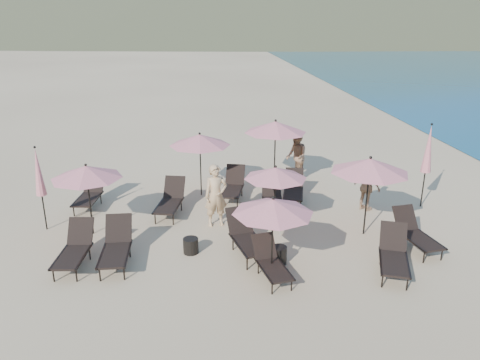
{
  "coord_description": "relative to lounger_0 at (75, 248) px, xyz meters",
  "views": [
    {
      "loc": [
        -2.3,
        -10.54,
        6.09
      ],
      "look_at": [
        -1.02,
        3.5,
        1.1
      ],
      "focal_mm": 35.0,
      "sensor_mm": 36.0,
      "label": 1
    }
  ],
  "objects": [
    {
      "name": "umbrella_open_0",
      "position": [
        0.06,
        1.82,
        1.44
      ],
      "size": [
        2.01,
        2.01,
        2.16
      ],
      "color": "black",
      "rests_on": "ground"
    },
    {
      "name": "beachgoer_b",
      "position": [
        6.95,
        5.94,
        0.48
      ],
      "size": [
        0.78,
        0.97,
        1.91
      ],
      "primitive_type": "imported",
      "rotation": [
        0.0,
        0.0,
        -1.51
      ],
      "color": "#9C7250",
      "rests_on": "ground"
    },
    {
      "name": "beachgoer_a",
      "position": [
        3.71,
        2.1,
        0.49
      ],
      "size": [
        0.78,
        0.59,
        1.93
      ],
      "primitive_type": "imported",
      "rotation": [
        0.0,
        0.0,
        0.19
      ],
      "color": "tan",
      "rests_on": "ground"
    },
    {
      "name": "lounger_10",
      "position": [
        6.44,
        3.82,
        -0.02
      ],
      "size": [
        1.01,
        1.8,
        0.97
      ],
      "rotation": [
        0.0,
        0.0,
        -0.23
      ],
      "color": "black",
      "rests_on": "ground"
    },
    {
      "name": "umbrella_open_3",
      "position": [
        3.28,
        4.69,
        1.55
      ],
      "size": [
        2.13,
        2.13,
        2.29
      ],
      "color": "black",
      "rests_on": "ground"
    },
    {
      "name": "beachgoer_c",
      "position": [
        8.65,
        2.82,
        0.34
      ],
      "size": [
        0.88,
        0.99,
        1.61
      ],
      "primitive_type": "imported",
      "rotation": [
        0.0,
        0.0,
        2.21
      ],
      "color": "tan",
      "rests_on": "ground"
    },
    {
      "name": "lounger_1",
      "position": [
        1.04,
        -0.0,
        0.02
      ],
      "size": [
        0.72,
        1.84,
        1.06
      ],
      "rotation": [
        0.0,
        0.0,
        0.01
      ],
      "color": "black",
      "rests_on": "ground"
    },
    {
      "name": "ground",
      "position": [
        5.54,
        -0.46,
        -0.47
      ],
      "size": [
        800.0,
        800.0,
        0.0
      ],
      "primitive_type": "plane",
      "color": "#D6BA8C",
      "rests_on": "ground"
    },
    {
      "name": "umbrella_closed_1",
      "position": [
        -1.39,
        2.24,
        1.33
      ],
      "size": [
        0.3,
        0.3,
        2.59
      ],
      "color": "black",
      "rests_on": "ground"
    },
    {
      "name": "umbrella_open_4",
      "position": [
        6.06,
        5.64,
        1.73
      ],
      "size": [
        2.31,
        2.31,
        2.49
      ],
      "color": "black",
      "rests_on": "ground"
    },
    {
      "name": "lounger_8",
      "position": [
        4.37,
        4.23,
        0.01
      ],
      "size": [
        1.07,
        1.89,
        1.03
      ],
      "rotation": [
        0.0,
        0.0,
        -0.23
      ],
      "color": "black",
      "rests_on": "ground"
    },
    {
      "name": "lounger_2",
      "position": [
        4.43,
        0.24,
        0.02
      ],
      "size": [
        1.11,
        1.94,
        1.05
      ],
      "rotation": [
        0.0,
        0.0,
        0.24
      ],
      "color": "black",
      "rests_on": "ground"
    },
    {
      "name": "umbrella_closed_0",
      "position": [
        10.62,
        2.95,
        1.52
      ],
      "size": [
        0.33,
        0.33,
        2.86
      ],
      "color": "black",
      "rests_on": "ground"
    },
    {
      "name": "lounger_9",
      "position": [
        5.58,
        3.03,
        -0.01
      ],
      "size": [
        0.79,
        1.75,
        0.98
      ],
      "rotation": [
        0.0,
        0.0,
        -0.09
      ],
      "color": "black",
      "rests_on": "ground"
    },
    {
      "name": "umbrella_open_5",
      "position": [
        4.93,
        -1.0,
        1.39
      ],
      "size": [
        1.95,
        1.95,
        2.1
      ],
      "color": "black",
      "rests_on": "ground"
    },
    {
      "name": "lounger_7",
      "position": [
        2.27,
        3.09,
        0.01
      ],
      "size": [
        1.02,
        1.9,
        1.03
      ],
      "rotation": [
        0.0,
        0.0,
        -0.2
      ],
      "color": "black",
      "rests_on": "ground"
    },
    {
      "name": "lounger_5",
      "position": [
        9.09,
        0.1,
        -0.01
      ],
      "size": [
        0.93,
        1.8,
        0.99
      ],
      "rotation": [
        0.0,
        0.0,
        0.17
      ],
      "color": "black",
      "rests_on": "ground"
    },
    {
      "name": "lounger_3",
      "position": [
        4.9,
        -1.05,
        -0.06
      ],
      "size": [
        0.89,
        1.63,
        0.88
      ],
      "rotation": [
        0.0,
        0.0,
        0.21
      ],
      "color": "black",
      "rests_on": "ground"
    },
    {
      "name": "side_table_1",
      "position": [
        5.21,
        -0.41,
        -0.24
      ],
      "size": [
        0.41,
        0.41,
        0.47
      ],
      "primitive_type": "cylinder",
      "color": "black",
      "rests_on": "ground"
    },
    {
      "name": "lounger_6",
      "position": [
        -0.43,
        4.03,
        0.06
      ],
      "size": [
        0.85,
        1.85,
        1.11
      ],
      "rotation": [
        0.0,
        0.0,
        -0.11
      ],
      "color": "black",
      "rests_on": "ground"
    },
    {
      "name": "lounger_4",
      "position": [
        7.99,
        -1.05,
        0.01
      ],
      "size": [
        1.22,
        1.9,
        1.02
      ],
      "rotation": [
        0.0,
        0.0,
        -0.33
      ],
      "color": "black",
      "rests_on": "ground"
    },
    {
      "name": "lounger_0",
      "position": [
        0.0,
        0.0,
        0.0
      ],
      "size": [
        0.81,
        1.8,
        1.01
      ],
      "rotation": [
        0.0,
        0.0,
        -0.08
      ],
      "color": "black",
      "rests_on": "ground"
    },
    {
      "name": "umbrella_open_2",
      "position": [
        7.99,
        1.08,
        1.64
      ],
      "size": [
        2.22,
        2.22,
        2.39
      ],
      "color": "black",
      "rests_on": "ground"
    },
    {
      "name": "umbrella_open_1",
      "position": [
        5.43,
        1.7,
        1.29
      ],
      "size": [
        1.85,
        1.85,
        1.99
      ],
      "color": "black",
      "rests_on": "ground"
    },
    {
      "name": "side_table_0",
      "position": [
        2.94,
        0.37,
        -0.26
      ],
      "size": [
        0.41,
        0.41,
        0.43
      ],
      "primitive_type": "cylinder",
      "color": "black",
      "rests_on": "ground"
    }
  ]
}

